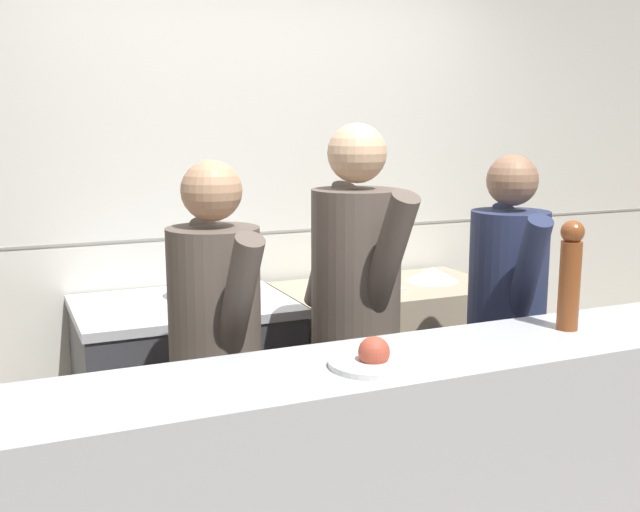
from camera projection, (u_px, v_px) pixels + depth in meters
wall_back_tiled at (256, 203)px, 3.84m from camera, size 8.00×0.06×2.60m
oven_range at (186, 399)px, 3.44m from camera, size 0.95×0.71×0.92m
prep_counter at (387, 371)px, 3.85m from camera, size 1.08×0.65×0.90m
pass_counter at (456, 500)px, 2.43m from camera, size 2.75×0.45×1.02m
stock_pot at (201, 279)px, 3.42m from camera, size 0.29×0.29×0.16m
mixing_bowl_steel at (433, 274)px, 3.89m from camera, size 0.28×0.28×0.08m
chefs_knife at (377, 294)px, 3.56m from camera, size 0.34×0.17×0.02m
plated_dish_main at (374, 359)px, 2.16m from camera, size 0.27×0.27×0.09m
pepper_mill at (570, 273)px, 2.51m from camera, size 0.08×0.08×0.38m
chef_head_cook at (216, 360)px, 2.64m from camera, size 0.36×0.70×1.59m
chef_sous at (356, 319)px, 2.92m from camera, size 0.38×0.75×1.71m
chef_line at (506, 323)px, 3.13m from camera, size 0.40×0.69×1.58m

